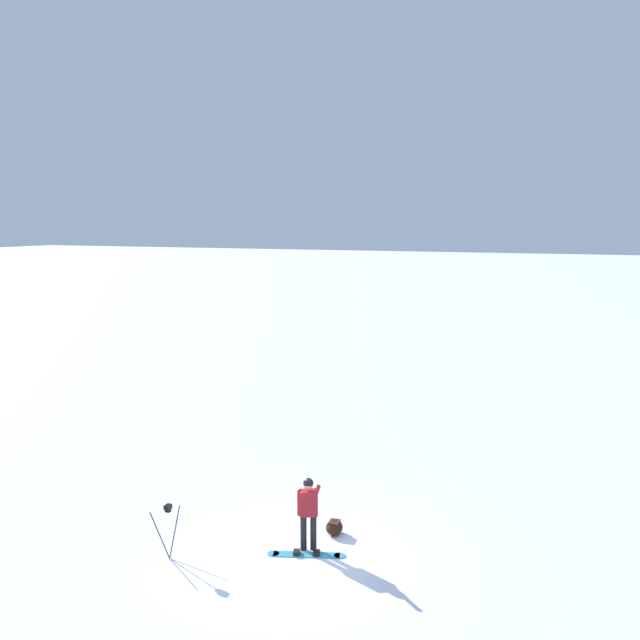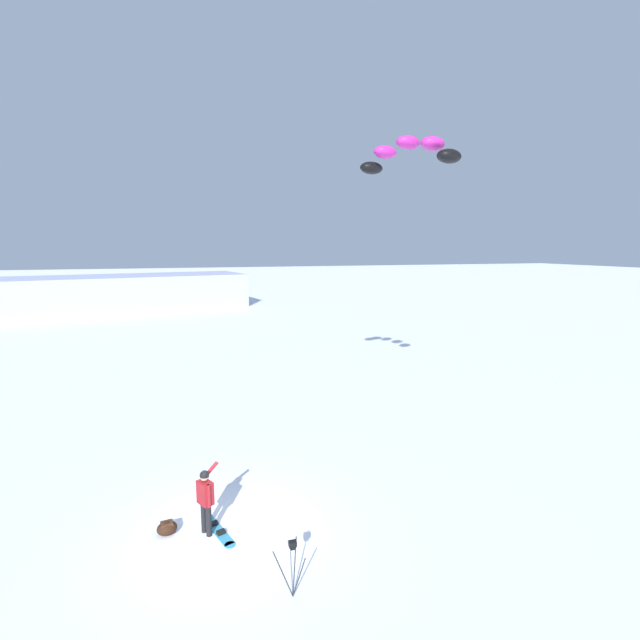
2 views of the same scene
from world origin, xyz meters
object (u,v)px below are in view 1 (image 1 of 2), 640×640
Objects in this scene: gear_bag_large at (334,527)px; camera_tripod at (169,520)px; snowboarder at (308,507)px; snowboard at (306,554)px.

camera_tripod is at bearing -139.17° from gear_bag_large.
camera_tripod is at bearing -149.67° from snowboarder.
camera_tripod reaches higher than gear_bag_large.
snowboarder reaches higher than gear_bag_large.
snowboarder reaches higher than camera_tripod.
gear_bag_large is 3.85m from camera_tripod.
snowboard is 3.09m from camera_tripod.
snowboard is 3.10× the size of gear_bag_large.
snowboarder is 1.02× the size of snowboard.
snowboard is 1.34× the size of camera_tripod.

